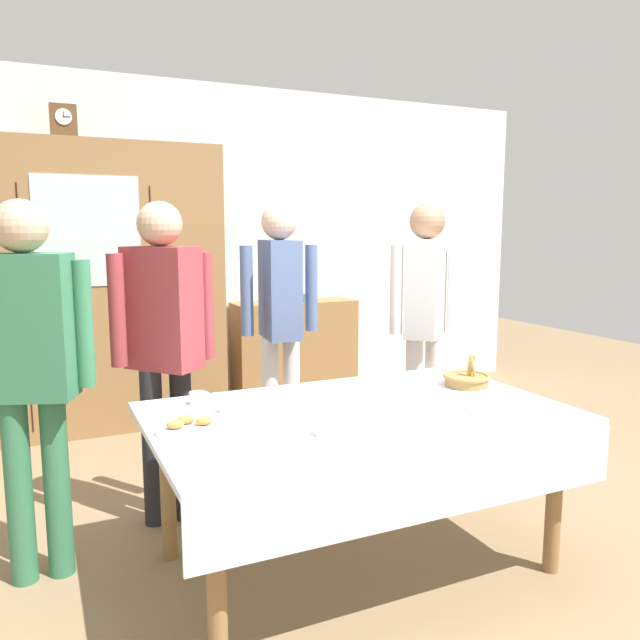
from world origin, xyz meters
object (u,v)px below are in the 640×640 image
tea_cup_center (473,405)px  tea_cup_near_left (229,408)px  wall_cabinet (89,289)px  pastry_plate (190,427)px  book_stack (294,297)px  tea_cup_near_right (325,430)px  tea_cup_far_right (198,400)px  person_behind_table_right (280,308)px  bread_basket (467,379)px  mantel_clock (63,122)px  person_near_right_end (164,331)px  person_beside_shelf (29,355)px  dining_table (362,432)px  bookshelf_low (295,352)px  spoon_near_right (314,406)px  person_behind_table_left (425,306)px  spoon_center (433,389)px

tea_cup_center → tea_cup_near_left: bearing=157.8°
wall_cabinet → pastry_plate: 2.54m
book_stack → tea_cup_near_right: (-1.06, -2.87, -0.18)m
tea_cup_far_right → person_behind_table_right: (0.77, 0.96, 0.27)m
tea_cup_near_right → book_stack: bearing=69.7°
tea_cup_near_left → bread_basket: 1.24m
book_stack → tea_cup_far_right: 2.64m
mantel_clock → person_near_right_end: size_ratio=0.14×
wall_cabinet → bread_basket: (1.61, -2.41, -0.31)m
tea_cup_near_right → tea_cup_far_right: same height
mantel_clock → person_beside_shelf: (-0.30, -2.07, -1.27)m
dining_table → pastry_plate: bearing=174.1°
pastry_plate → book_stack: bearing=59.5°
mantel_clock → tea_cup_center: bearing=-62.1°
tea_cup_near_left → person_near_right_end: bearing=104.3°
dining_table → person_near_right_end: bearing=129.6°
book_stack → person_near_right_end: person_near_right_end is taller
person_beside_shelf → bookshelf_low: bearing=45.5°
wall_cabinet → tea_cup_center: wall_cabinet is taller
dining_table → pastry_plate: pastry_plate is taller
dining_table → spoon_near_right: 0.24m
bread_basket → spoon_near_right: size_ratio=2.02×
dining_table → tea_cup_center: 0.51m
spoon_near_right → person_behind_table_right: person_behind_table_right is taller
dining_table → bookshelf_low: bookshelf_low is taller
tea_cup_center → bread_basket: bread_basket is taller
person_behind_table_left → bread_basket: bearing=-110.3°
tea_cup_near_left → person_beside_shelf: size_ratio=0.08×
wall_cabinet → tea_cup_center: size_ratio=16.54×
spoon_center → spoon_near_right: 0.66m
tea_cup_near_left → bookshelf_low: bearing=61.5°
mantel_clock → person_behind_table_right: (1.16, -1.22, -1.25)m
dining_table → person_behind_table_right: (0.15, 1.37, 0.38)m
tea_cup_far_right → spoon_center: 1.15m
wall_cabinet → person_behind_table_right: wall_cabinet is taller
wall_cabinet → tea_cup_near_right: bearing=-77.7°
dining_table → tea_cup_far_right: size_ratio=13.93×
spoon_center → person_near_right_end: person_near_right_end is taller
bread_basket → spoon_center: bearing=177.1°
book_stack → spoon_near_right: book_stack is taller
bookshelf_low → tea_cup_near_right: 3.07m
mantel_clock → person_behind_table_left: bearing=-38.0°
dining_table → spoon_near_right: spoon_near_right is taller
person_near_right_end → mantel_clock: bearing=100.3°
book_stack → person_behind_table_right: 1.42m
mantel_clock → person_near_right_end: 2.19m
tea_cup_center → pastry_plate: bearing=168.0°
bookshelf_low → tea_cup_center: 2.85m
wall_cabinet → spoon_near_right: bearing=-72.8°
wall_cabinet → spoon_center: 2.80m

